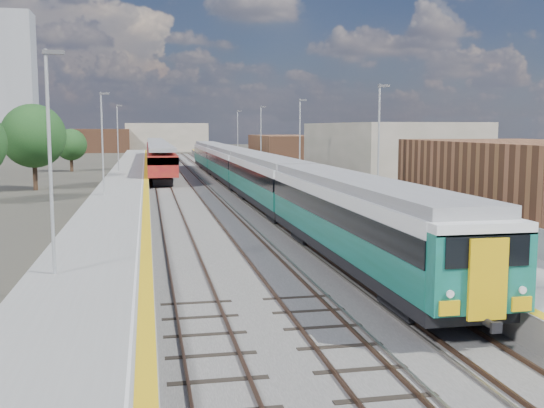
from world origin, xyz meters
name	(u,v)px	position (x,y,z in m)	size (l,w,h in m)	color
ground	(218,187)	(0.00, 50.00, 0.00)	(320.00, 320.00, 0.00)	#47443A
ballast_bed	(194,184)	(-2.25, 52.50, 0.03)	(10.50, 155.00, 0.06)	#565451
tracks	(198,182)	(-1.65, 54.18, 0.11)	(8.96, 160.00, 0.17)	#4C3323
platform_right	(265,179)	(5.28, 52.49, 0.54)	(4.70, 155.00, 8.52)	slate
platform_left	(127,181)	(-9.05, 52.49, 0.52)	(4.30, 155.00, 8.52)	slate
buildings	(97,107)	(-18.12, 138.60, 10.70)	(72.00, 185.50, 40.00)	brown
green_train	(245,169)	(1.50, 41.39, 2.28)	(2.94, 81.83, 3.24)	black
red_train	(158,153)	(-5.50, 78.78, 2.27)	(3.04, 61.61, 3.84)	black
tree_b	(33,136)	(-17.52, 49.51, 5.16)	(6.04, 6.04, 8.19)	#382619
tree_c	(71,145)	(-17.10, 75.94, 3.63)	(4.27, 4.27, 5.78)	#382619
tree_d	(381,142)	(24.03, 67.47, 4.06)	(4.77, 4.77, 6.46)	#382619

